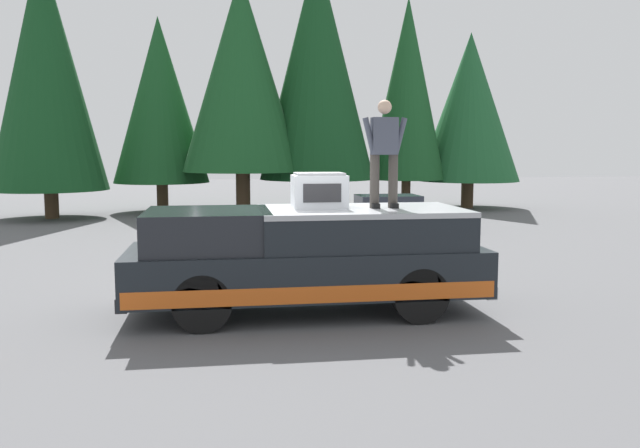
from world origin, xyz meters
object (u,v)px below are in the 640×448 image
object	(u,v)px
parked_car_navy	(385,214)
pickup_truck	(306,258)
compressor_unit	(319,191)
person_on_truck_bed	(384,151)

from	to	relation	value
parked_car_navy	pickup_truck	bearing A→B (deg)	158.44
compressor_unit	parked_car_navy	world-z (taller)	compressor_unit
pickup_truck	person_on_truck_bed	size ratio (longest dim) A/B	3.28
compressor_unit	parked_car_navy	xyz separation A→B (m)	(9.23, -3.47, -1.35)
compressor_unit	person_on_truck_bed	bearing A→B (deg)	-95.67
pickup_truck	compressor_unit	world-z (taller)	compressor_unit
compressor_unit	pickup_truck	bearing A→B (deg)	115.78
pickup_truck	person_on_truck_bed	bearing A→B (deg)	-89.79
parked_car_navy	person_on_truck_bed	bearing A→B (deg)	165.29
pickup_truck	parked_car_navy	bearing A→B (deg)	-21.56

